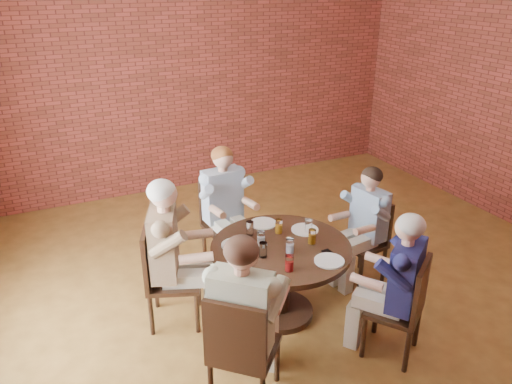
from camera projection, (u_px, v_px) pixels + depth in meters
name	position (u px, v px, depth m)	size (l,w,h in m)	color
floor	(316.00, 305.00, 4.93)	(7.00, 7.00, 0.00)	olive
wall_back	(193.00, 73.00, 7.14)	(7.00, 7.00, 0.00)	maroon
dining_table	(281.00, 267.00, 4.60)	(1.28, 1.28, 0.75)	#331C11
chair_a	(368.00, 237.00, 5.20)	(0.45, 0.45, 0.90)	#331C11
diner_a	(364.00, 227.00, 5.10)	(0.49, 0.60, 1.27)	#3A6698
chair_b	(222.00, 218.00, 5.55)	(0.47, 0.47, 0.95)	#331C11
diner_b	(225.00, 208.00, 5.42)	(0.54, 0.67, 1.36)	#91A1B8
chair_c	(163.00, 272.00, 4.53)	(0.61, 0.61, 0.99)	#331C11
diner_c	(172.00, 254.00, 4.46)	(0.58, 0.72, 1.42)	brown
chair_d	(240.00, 347.00, 3.62)	(0.65, 0.65, 0.98)	#331C11
diner_d	(244.00, 320.00, 3.63)	(0.57, 0.70, 1.41)	beige
chair_e	(405.00, 305.00, 4.11)	(0.59, 0.59, 0.93)	#331C11
diner_e	(397.00, 287.00, 4.08)	(0.52, 0.64, 1.33)	#1A1A4A
plate_a	(305.00, 230.00, 4.79)	(0.26, 0.26, 0.01)	white
plate_b	(263.00, 223.00, 4.91)	(0.26, 0.26, 0.01)	white
plate_c	(236.00, 245.00, 4.52)	(0.26, 0.26, 0.01)	white
plate_d	(329.00, 261.00, 4.27)	(0.26, 0.26, 0.01)	white
glass_a	(308.00, 226.00, 4.71)	(0.07, 0.07, 0.14)	white
glass_b	(279.00, 226.00, 4.72)	(0.07, 0.07, 0.14)	white
glass_c	(250.00, 228.00, 4.68)	(0.07, 0.07, 0.14)	white
glass_d	(261.00, 239.00, 4.49)	(0.07, 0.07, 0.14)	white
glass_e	(263.00, 250.00, 4.31)	(0.07, 0.07, 0.14)	white
glass_f	(289.00, 263.00, 4.11)	(0.07, 0.07, 0.14)	white
glass_g	(290.00, 246.00, 4.37)	(0.07, 0.07, 0.14)	white
glass_h	(312.00, 237.00, 4.53)	(0.07, 0.07, 0.14)	white
smartphone	(329.00, 254.00, 4.38)	(0.07, 0.15, 0.01)	black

